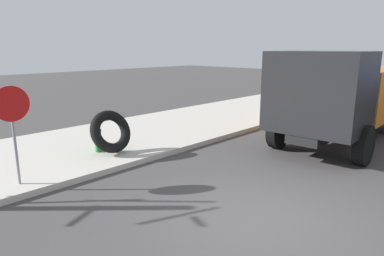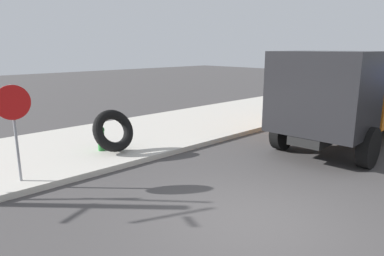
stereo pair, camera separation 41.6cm
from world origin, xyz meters
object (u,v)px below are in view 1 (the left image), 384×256
at_px(dump_truck_orange, 345,94).
at_px(stop_sign, 12,117).
at_px(loose_tire, 111,132).
at_px(fire_hydrant, 98,139).

bearing_deg(dump_truck_orange, stop_sign, 158.62).
bearing_deg(loose_tire, fire_hydrant, 118.62).
height_order(fire_hydrant, loose_tire, loose_tire).
height_order(fire_hydrant, dump_truck_orange, dump_truck_orange).
bearing_deg(fire_hydrant, loose_tire, -61.38).
relative_size(fire_hydrant, loose_tire, 0.58).
bearing_deg(dump_truck_orange, loose_tire, 147.30).
height_order(loose_tire, dump_truck_orange, dump_truck_orange).
bearing_deg(loose_tire, dump_truck_orange, -32.70).
xyz_separation_m(loose_tire, dump_truck_orange, (6.35, -4.08, 0.84)).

